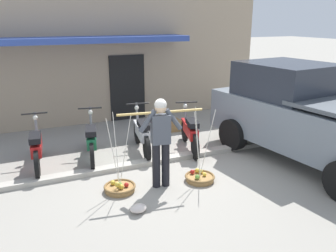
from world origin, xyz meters
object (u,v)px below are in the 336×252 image
fruit_vendor (161,137)px  parked_truck (308,116)px  motorcycle_third_in_row (142,134)px  plastic_litter_bag (138,208)px  fruit_basket_right_side (200,177)px  fruit_basket_left_side (120,187)px  motorcycle_nearest_shop (37,147)px  motorcycle_end_of_row (190,132)px  wooden_crate (172,125)px  motorcycle_second_in_row (92,140)px

fruit_vendor → parked_truck: bearing=-2.1°
motorcycle_third_in_row → plastic_litter_bag: (-0.98, -2.52, -0.38)m
fruit_basket_right_side → parked_truck: (2.65, -0.02, 0.95)m
fruit_vendor → motorcycle_third_in_row: (0.27, 1.81, -0.52)m
fruit_basket_left_side → fruit_basket_right_side: 1.57m
parked_truck → plastic_litter_bag: 4.29m
motorcycle_third_in_row → parked_truck: size_ratio=0.37×
motorcycle_nearest_shop → motorcycle_third_in_row: 2.33m
plastic_litter_bag → motorcycle_third_in_row: bearing=68.7°
fruit_vendor → plastic_litter_bag: size_ratio=6.05×
parked_truck → plastic_litter_bag: bearing=-171.9°
motorcycle_nearest_shop → motorcycle_end_of_row: size_ratio=1.03×
fruit_vendor → motorcycle_end_of_row: fruit_vendor is taller
parked_truck → wooden_crate: size_ratio=11.11×
plastic_litter_bag → motorcycle_end_of_row: bearing=46.4°
motorcycle_second_in_row → motorcycle_end_of_row: 2.31m
fruit_basket_right_side → motorcycle_nearest_shop: fruit_basket_right_side is taller
motorcycle_third_in_row → plastic_litter_bag: size_ratio=6.46×
fruit_vendor → wooden_crate: bearing=61.8°
fruit_vendor → motorcycle_third_in_row: bearing=81.4°
motorcycle_nearest_shop → motorcycle_end_of_row: (3.43, -0.38, 0.00)m
fruit_basket_right_side → motorcycle_second_in_row: size_ratio=0.81×
fruit_basket_right_side → parked_truck: size_ratio=0.30×
fruit_vendor → plastic_litter_bag: fruit_vendor is taller
fruit_vendor → motorcycle_nearest_shop: (-2.05, 1.86, -0.52)m
fruit_basket_right_side → fruit_basket_left_side: bearing=171.9°
fruit_basket_left_side → parked_truck: bearing=-3.2°
plastic_litter_bag → wooden_crate: size_ratio=0.64×
motorcycle_third_in_row → motorcycle_end_of_row: same height
parked_truck → fruit_vendor: bearing=177.9°
fruit_basket_right_side → plastic_litter_bag: 1.60m
fruit_basket_left_side → plastic_litter_bag: (0.07, -0.83, -0.01)m
fruit_vendor → motorcycle_nearest_shop: fruit_vendor is taller
fruit_basket_left_side → fruit_basket_right_side: size_ratio=1.00×
motorcycle_second_in_row → plastic_litter_bag: size_ratio=6.42×
fruit_basket_right_side → motorcycle_end_of_row: (0.60, 1.58, 0.38)m
plastic_litter_bag → wooden_crate: (2.32, 3.73, 0.09)m
fruit_basket_left_side → fruit_basket_right_side: (1.55, -0.22, -0.00)m
fruit_basket_left_side → fruit_basket_right_side: same height
fruit_basket_right_side → motorcycle_nearest_shop: size_ratio=0.80×
motorcycle_second_in_row → plastic_litter_bag: 2.59m
fruit_basket_right_side → motorcycle_end_of_row: 1.73m
motorcycle_end_of_row → plastic_litter_bag: 3.05m
fruit_vendor → plastic_litter_bag: 1.35m
motorcycle_second_in_row → fruit_basket_right_side: bearing=-49.4°
fruit_vendor → motorcycle_end_of_row: 2.08m
motorcycle_third_in_row → motorcycle_nearest_shop: bearing=178.8°
motorcycle_second_in_row → fruit_vendor: bearing=-64.0°
motorcycle_second_in_row → motorcycle_end_of_row: (2.28, -0.37, 0.00)m
fruit_basket_right_side → motorcycle_third_in_row: 2.01m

